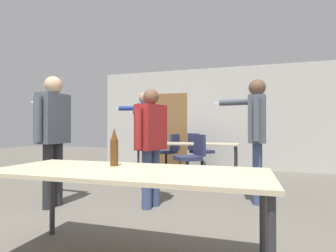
{
  "coord_description": "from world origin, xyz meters",
  "views": [
    {
      "loc": [
        0.87,
        -1.5,
        1.05
      ],
      "look_at": [
        -0.26,
        2.34,
        1.1
      ],
      "focal_mm": 28.0,
      "sensor_mm": 36.0,
      "label": 1
    }
  ],
  "objects": [
    {
      "name": "back_wall",
      "position": [
        -0.03,
        5.57,
        1.34
      ],
      "size": [
        6.2,
        0.12,
        2.69
      ],
      "color": "beige",
      "rests_on": "ground_plane"
    },
    {
      "name": "conference_table_near",
      "position": [
        0.01,
        0.35,
        0.68
      ],
      "size": [
        2.11,
        0.83,
        0.74
      ],
      "color": "#C6B793",
      "rests_on": "ground_plane"
    },
    {
      "name": "conference_table_far",
      "position": [
        -0.38,
        4.32,
        0.68
      ],
      "size": [
        2.24,
        0.8,
        0.74
      ],
      "color": "#C6B793",
      "rests_on": "ground_plane"
    },
    {
      "name": "person_center_tall",
      "position": [
        -1.07,
        3.39,
        1.1
      ],
      "size": [
        0.88,
        0.6,
        1.79
      ],
      "rotation": [
        0.0,
        0.0,
        1.78
      ],
      "color": "beige",
      "rests_on": "ground_plane"
    },
    {
      "name": "person_near_casual",
      "position": [
        -1.64,
        1.46,
        1.08
      ],
      "size": [
        0.79,
        0.66,
        1.77
      ],
      "rotation": [
        0.0,
        0.0,
        1.5
      ],
      "color": "#28282D",
      "rests_on": "ground_plane"
    },
    {
      "name": "person_right_polo",
      "position": [
        1.03,
        2.44,
        1.08
      ],
      "size": [
        0.78,
        0.65,
        1.77
      ],
      "rotation": [
        0.0,
        0.0,
        1.47
      ],
      "color": "#3D4C75",
      "rests_on": "ground_plane"
    },
    {
      "name": "person_far_watching",
      "position": [
        -0.36,
        1.83,
        0.96
      ],
      "size": [
        0.69,
        0.76,
        1.59
      ],
      "rotation": [
        0.0,
        0.0,
        1.25
      ],
      "color": "#3D4C75",
      "rests_on": "ground_plane"
    },
    {
      "name": "office_chair_far_left",
      "position": [
        -0.15,
        3.58,
        0.45
      ],
      "size": [
        0.68,
        0.67,
        0.94
      ],
      "rotation": [
        0.0,
        0.0,
        2.18
      ],
      "color": "black",
      "rests_on": "ground_plane"
    },
    {
      "name": "office_chair_mid_tucked",
      "position": [
        -0.23,
        5.03,
        0.45
      ],
      "size": [
        0.68,
        0.69,
        0.95
      ],
      "rotation": [
        0.0,
        0.0,
        5.51
      ],
      "color": "black",
      "rests_on": "ground_plane"
    },
    {
      "name": "office_chair_near_pushed",
      "position": [
        -1.04,
        5.04,
        0.43
      ],
      "size": [
        0.61,
        0.56,
        0.92
      ],
      "rotation": [
        0.0,
        0.0,
        1.33
      ],
      "color": "black",
      "rests_on": "ground_plane"
    },
    {
      "name": "beer_bottle",
      "position": [
        -0.2,
        0.51,
        0.89
      ],
      "size": [
        0.07,
        0.07,
        0.33
      ],
      "color": "#563314",
      "rests_on": "conference_table_near"
    },
    {
      "name": "drink_cup",
      "position": [
        -1.01,
        4.41,
        0.78
      ],
      "size": [
        0.08,
        0.08,
        0.09
      ],
      "color": "#2866A3",
      "rests_on": "conference_table_far"
    }
  ]
}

